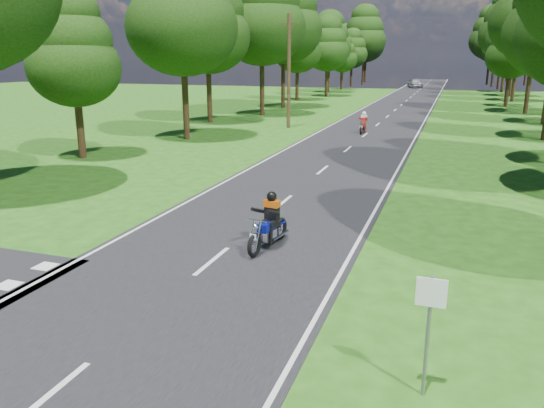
% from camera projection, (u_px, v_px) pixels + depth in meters
% --- Properties ---
extents(ground, '(160.00, 160.00, 0.00)m').
position_uv_depth(ground, '(174.00, 293.00, 11.83)').
color(ground, '#224F12').
rests_on(ground, ground).
extents(main_road, '(7.00, 140.00, 0.02)m').
position_uv_depth(main_road, '(401.00, 105.00, 57.38)').
color(main_road, black).
rests_on(main_road, ground).
extents(road_markings, '(7.40, 140.00, 0.01)m').
position_uv_depth(road_markings, '(398.00, 106.00, 55.71)').
color(road_markings, silver).
rests_on(road_markings, main_road).
extents(treeline, '(40.00, 115.35, 14.78)m').
position_uv_depth(treeline, '(426.00, 29.00, 63.88)').
color(treeline, black).
rests_on(treeline, ground).
extents(telegraph_pole, '(1.20, 0.26, 8.00)m').
position_uv_depth(telegraph_pole, '(289.00, 71.00, 38.12)').
color(telegraph_pole, '#382616').
rests_on(telegraph_pole, ground).
extents(road_sign, '(0.45, 0.07, 2.00)m').
position_uv_depth(road_sign, '(429.00, 317.00, 7.91)').
color(road_sign, slate).
rests_on(road_sign, ground).
extents(rider_near_blue, '(0.88, 1.94, 1.56)m').
position_uv_depth(rider_near_blue, '(268.00, 221.00, 14.39)').
color(rider_near_blue, navy).
rests_on(rider_near_blue, main_road).
extents(rider_far_red, '(0.59, 1.77, 1.47)m').
position_uv_depth(rider_far_red, '(363.00, 123.00, 36.02)').
color(rider_far_red, '#AB270D').
rests_on(rider_far_red, main_road).
extents(distant_car, '(3.17, 4.81, 1.52)m').
position_uv_depth(distant_car, '(415.00, 83.00, 88.50)').
color(distant_car, '#B4B7BC').
rests_on(distant_car, main_road).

